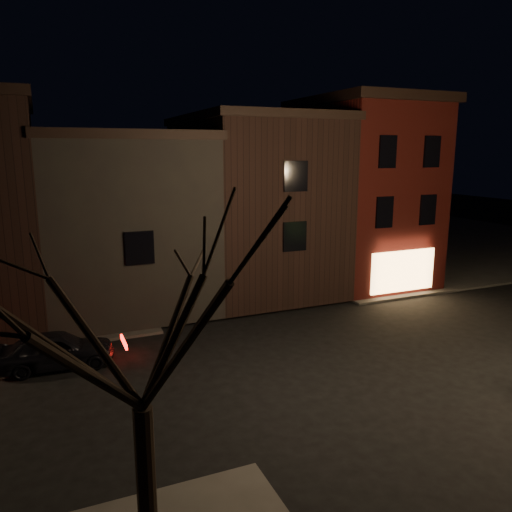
{
  "coord_description": "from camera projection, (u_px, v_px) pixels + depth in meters",
  "views": [
    {
      "loc": [
        -9.32,
        -15.09,
        7.65
      ],
      "look_at": [
        -0.98,
        4.32,
        3.2
      ],
      "focal_mm": 35.0,
      "sensor_mm": 36.0,
      "label": 1
    }
  ],
  "objects": [
    {
      "name": "ground",
      "position": [
        325.0,
        359.0,
        18.74
      ],
      "size": [
        120.0,
        120.0,
        0.0
      ],
      "primitive_type": "plane",
      "color": "black",
      "rests_on": "ground"
    },
    {
      "name": "row_building_a",
      "position": [
        253.0,
        203.0,
        27.76
      ],
      "size": [
        7.3,
        10.3,
        9.4
      ],
      "color": "black",
      "rests_on": "ground"
    },
    {
      "name": "bare_tree_left",
      "position": [
        136.0,
        288.0,
        8.24
      ],
      "size": [
        5.6,
        5.6,
        7.5
      ],
      "color": "black",
      "rests_on": "sidewalk_near_left"
    },
    {
      "name": "corner_building",
      "position": [
        362.0,
        190.0,
        29.24
      ],
      "size": [
        6.5,
        8.5,
        10.5
      ],
      "color": "#4D110D",
      "rests_on": "ground"
    },
    {
      "name": "sidewalk_far_right",
      "position": [
        402.0,
        238.0,
        44.44
      ],
      "size": [
        30.0,
        30.0,
        0.12
      ],
      "primitive_type": "cube",
      "color": "#2D2B28",
      "rests_on": "ground"
    },
    {
      "name": "parked_car_a",
      "position": [
        56.0,
        350.0,
        17.86
      ],
      "size": [
        4.11,
        1.91,
        1.36
      ],
      "primitive_type": "imported",
      "rotation": [
        0.0,
        0.0,
        1.49
      ],
      "color": "black",
      "rests_on": "ground"
    },
    {
      "name": "row_building_b",
      "position": [
        120.0,
        218.0,
        25.06
      ],
      "size": [
        7.8,
        10.3,
        8.4
      ],
      "color": "black",
      "rests_on": "ground"
    }
  ]
}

